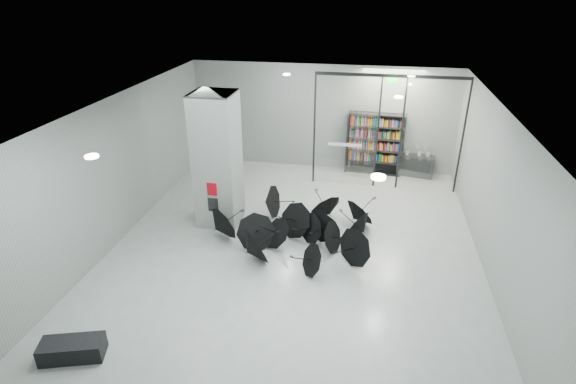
% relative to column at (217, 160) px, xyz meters
% --- Properties ---
extents(room, '(14.00, 14.02, 4.01)m').
position_rel_column_xyz_m(room, '(2.50, -2.00, 0.84)').
color(room, gray).
rests_on(room, ground).
extents(column, '(1.20, 1.20, 4.00)m').
position_rel_column_xyz_m(column, '(0.00, 0.00, 0.00)').
color(column, slate).
rests_on(column, ground).
extents(fire_cabinet, '(0.28, 0.04, 0.38)m').
position_rel_column_xyz_m(fire_cabinet, '(0.00, -0.62, -0.65)').
color(fire_cabinet, '#A50A07').
rests_on(fire_cabinet, column).
extents(info_panel, '(0.30, 0.03, 0.42)m').
position_rel_column_xyz_m(info_panel, '(0.00, -0.62, -1.15)').
color(info_panel, black).
rests_on(info_panel, column).
extents(exit_sign, '(0.30, 0.06, 0.15)m').
position_rel_column_xyz_m(exit_sign, '(4.90, 3.30, 1.82)').
color(exit_sign, '#0CE533').
rests_on(exit_sign, room).
extents(glass_partition, '(5.06, 0.08, 4.00)m').
position_rel_column_xyz_m(glass_partition, '(4.89, 3.50, 0.18)').
color(glass_partition, silver).
rests_on(glass_partition, ground).
extents(bench, '(1.31, 0.85, 0.39)m').
position_rel_column_xyz_m(bench, '(-1.13, -5.90, -1.81)').
color(bench, black).
rests_on(bench, ground).
extents(bookshelf, '(2.16, 0.61, 2.34)m').
position_rel_column_xyz_m(bookshelf, '(4.56, 4.75, -0.83)').
color(bookshelf, black).
rests_on(bookshelf, ground).
extents(shop_counter, '(1.41, 0.79, 0.80)m').
position_rel_column_xyz_m(shop_counter, '(6.13, 4.77, -1.60)').
color(shop_counter, black).
rests_on(shop_counter, ground).
extents(umbrella_cluster, '(5.31, 4.15, 1.33)m').
position_rel_column_xyz_m(umbrella_cluster, '(2.66, -0.78, -1.69)').
color(umbrella_cluster, black).
rests_on(umbrella_cluster, ground).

